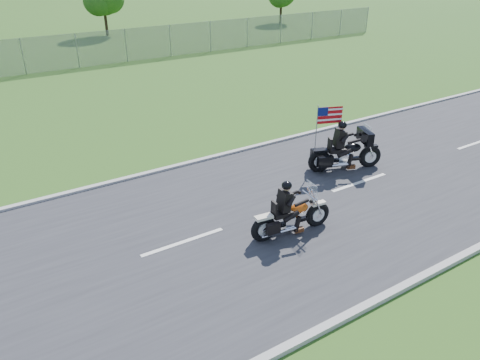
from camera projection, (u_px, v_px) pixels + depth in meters
ground at (251, 220)px, 12.43m from camera, size 420.00×420.00×0.00m
road at (251, 220)px, 12.42m from camera, size 120.00×8.00×0.04m
curb_north at (183, 165)px, 15.46m from camera, size 120.00×0.18×0.12m
curb_south at (363, 308)px, 9.35m from camera, size 120.00×0.18×0.12m
motorcycle_lead at (290, 217)px, 11.64m from camera, size 2.27×0.70×1.53m
motorcycle_follow at (345, 153)px, 14.99m from camera, size 2.41×1.24×2.09m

